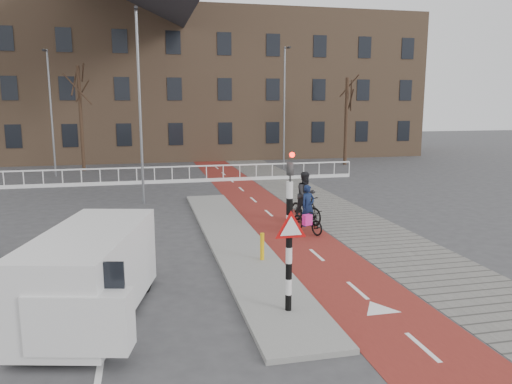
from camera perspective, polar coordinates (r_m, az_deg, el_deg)
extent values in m
plane|color=#38383A|center=(13.34, 3.74, -10.18)|extent=(120.00, 120.00, 0.00)
cube|color=maroon|center=(23.03, 0.24, -1.37)|extent=(2.50, 60.00, 0.01)
cube|color=slate|center=(23.80, 6.82, -1.06)|extent=(3.00, 60.00, 0.01)
cube|color=gray|center=(16.87, -2.44, -5.54)|extent=(1.80, 16.00, 0.12)
cylinder|color=black|center=(10.86, 3.80, -6.32)|extent=(0.14, 0.14, 2.88)
imported|color=black|center=(10.49, 3.92, 3.36)|extent=(0.13, 0.16, 0.80)
cylinder|color=#FF0C05|center=(10.33, 4.15, 4.26)|extent=(0.11, 0.02, 0.11)
cylinder|color=#EDB40D|center=(14.56, 0.71, -6.24)|extent=(0.12, 0.12, 0.80)
imported|color=black|center=(18.04, 5.92, -3.29)|extent=(1.10, 1.73, 0.86)
imported|color=#111D40|center=(17.92, 5.95, -1.56)|extent=(0.63, 0.52, 1.49)
cube|color=#EB2196|center=(17.47, 5.88, -3.18)|extent=(0.35, 0.29, 0.37)
imported|color=black|center=(19.37, 5.69, -1.93)|extent=(1.13, 1.95, 1.13)
imported|color=black|center=(19.26, 5.71, -0.30)|extent=(1.04, 0.92, 1.77)
cube|color=silver|center=(11.45, -18.36, -8.68)|extent=(2.83, 4.82, 1.81)
cube|color=#1F9125|center=(11.61, -22.89, -9.23)|extent=(0.70, 2.82, 0.55)
cube|color=#1F9125|center=(11.42, -13.71, -9.02)|extent=(0.70, 2.82, 0.55)
cube|color=black|center=(9.52, -19.57, -10.08)|extent=(1.59, 0.43, 0.90)
cylinder|color=black|center=(10.68, -24.94, -14.71)|extent=(0.37, 0.67, 0.63)
cylinder|color=black|center=(10.13, -16.78, -15.55)|extent=(0.37, 0.67, 0.63)
cylinder|color=black|center=(13.30, -19.19, -9.36)|extent=(0.37, 0.67, 0.63)
cylinder|color=black|center=(12.87, -12.64, -9.70)|extent=(0.37, 0.67, 0.63)
cube|color=silver|center=(29.24, -15.48, 2.63)|extent=(28.00, 0.08, 0.08)
cube|color=silver|center=(29.36, -15.40, 0.99)|extent=(28.00, 0.10, 0.20)
cube|color=#7F6047|center=(43.99, -12.30, 11.81)|extent=(46.00, 10.00, 12.00)
cylinder|color=black|center=(35.81, -19.37, 7.86)|extent=(0.23, 0.23, 6.99)
cylinder|color=black|center=(37.86, 10.26, 7.92)|extent=(0.26, 0.26, 6.39)
cylinder|color=slate|center=(23.35, -13.12, 9.21)|extent=(0.12, 0.12, 8.65)
cylinder|color=slate|center=(33.70, -22.34, 8.22)|extent=(0.12, 0.12, 7.78)
cylinder|color=slate|center=(35.02, 3.24, 9.46)|extent=(0.12, 0.12, 8.32)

